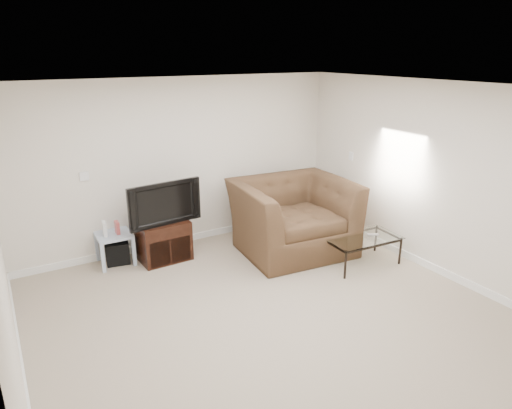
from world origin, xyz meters
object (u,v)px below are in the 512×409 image
coffee_table (362,251)px  subwoofer (117,252)px  tv_stand (164,241)px  side_table (115,248)px  television (162,202)px  recliner (293,205)px

coffee_table → subwoofer: bearing=148.5°
tv_stand → side_table: size_ratio=1.48×
tv_stand → television: television is taller
subwoofer → coffee_table: (2.92, -1.79, 0.04)m
tv_stand → recliner: 1.93m
television → coffee_table: bearing=-38.9°
television → recliner: 1.88m
television → coffee_table: 2.84m
recliner → coffee_table: size_ratio=1.59×
side_table → coffee_table: 3.44m
tv_stand → coffee_table: (2.31, -1.54, -0.09)m
television → recliner: bearing=-25.1°
tv_stand → recliner: recliner is taller
tv_stand → coffee_table: tv_stand is taller
coffee_table → recliner: bearing=121.6°
tv_stand → coffee_table: size_ratio=0.67×
side_table → television: bearing=-22.2°
subwoofer → coffee_table: 3.42m
television → subwoofer: 0.98m
tv_stand → subwoofer: bearing=155.6°
subwoofer → recliner: size_ratio=0.19×
side_table → recliner: (2.40, -0.88, 0.48)m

